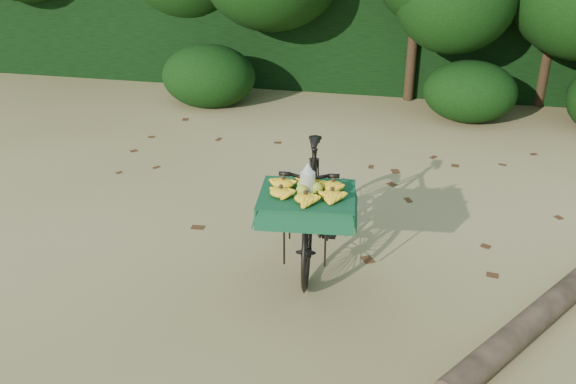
# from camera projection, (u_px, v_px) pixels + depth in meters

# --- Properties ---
(ground) EXTENTS (80.00, 80.00, 0.00)m
(ground) POSITION_uv_depth(u_px,v_px,m) (343.00, 236.00, 6.70)
(ground) COLOR tan
(ground) RESTS_ON ground
(vendor_bicycle) EXTENTS (0.92, 2.01, 1.19)m
(vendor_bicycle) POSITION_uv_depth(u_px,v_px,m) (311.00, 203.00, 6.08)
(vendor_bicycle) COLOR black
(vendor_bicycle) RESTS_ON ground
(fallen_log) EXTENTS (2.00, 2.69, 0.23)m
(fallen_log) POSITION_uv_depth(u_px,v_px,m) (549.00, 307.00, 5.35)
(fallen_log) COLOR brown
(fallen_log) RESTS_ON ground
(hedge_backdrop) EXTENTS (26.00, 1.80, 1.80)m
(hedge_backdrop) POSITION_uv_depth(u_px,v_px,m) (388.00, 38.00, 11.86)
(hedge_backdrop) COLOR black
(hedge_backdrop) RESTS_ON ground
(bush_clumps) EXTENTS (8.80, 1.70, 0.90)m
(bush_clumps) POSITION_uv_depth(u_px,v_px,m) (408.00, 91.00, 10.19)
(bush_clumps) COLOR black
(bush_clumps) RESTS_ON ground
(leaf_litter) EXTENTS (7.00, 7.30, 0.01)m
(leaf_litter) POSITION_uv_depth(u_px,v_px,m) (350.00, 209.00, 7.27)
(leaf_litter) COLOR #492713
(leaf_litter) RESTS_ON ground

